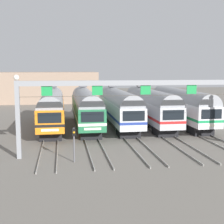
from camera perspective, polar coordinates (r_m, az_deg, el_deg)
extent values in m
plane|color=slate|center=(42.00, 1.12, -2.55)|extent=(160.00, 160.00, 0.00)
cube|color=gray|center=(58.20, -10.71, 0.27)|extent=(0.07, 70.00, 0.15)
cube|color=gray|center=(58.17, -9.30, 0.30)|extent=(0.07, 70.00, 0.15)
cube|color=gray|center=(58.21, -6.58, 0.36)|extent=(0.07, 70.00, 0.15)
cube|color=gray|center=(58.28, -5.17, 0.39)|extent=(0.07, 70.00, 0.15)
cube|color=gray|center=(58.53, -2.46, 0.44)|extent=(0.07, 70.00, 0.15)
cube|color=gray|center=(58.70, -1.07, 0.47)|extent=(0.07, 70.00, 0.15)
cube|color=gray|center=(59.14, 1.58, 0.52)|extent=(0.07, 70.00, 0.15)
cube|color=gray|center=(59.41, 2.94, 0.55)|extent=(0.07, 70.00, 0.15)
cube|color=gray|center=(60.04, 5.53, 0.60)|extent=(0.07, 70.00, 0.15)
cube|color=gray|center=(60.41, 6.85, 0.62)|extent=(0.07, 70.00, 0.15)
cube|color=orange|center=(41.05, -10.50, 0.23)|extent=(2.85, 18.00, 2.35)
cube|color=black|center=(41.10, -10.49, -0.26)|extent=(2.88, 18.02, 0.28)
cylinder|color=gray|center=(40.91, -10.54, 1.86)|extent=(2.74, 17.64, 2.74)
cube|color=black|center=(32.06, -10.94, -1.02)|extent=(2.28, 0.06, 1.03)
cube|color=silver|center=(32.26, -10.89, -3.16)|extent=(1.71, 0.05, 0.24)
cube|color=black|center=(35.11, -10.70, -3.85)|extent=(2.28, 2.60, 1.05)
cube|color=black|center=(47.52, -10.25, -0.83)|extent=(2.28, 2.60, 1.05)
cube|color=#4C4C51|center=(45.82, -10.42, 4.42)|extent=(1.10, 1.10, 0.20)
cube|color=#236B42|center=(41.14, -4.64, 0.35)|extent=(2.85, 18.00, 2.35)
cube|color=silver|center=(41.19, -4.64, -0.14)|extent=(2.88, 18.02, 0.28)
cylinder|color=gray|center=(41.01, -4.66, 1.98)|extent=(2.74, 17.64, 2.74)
cube|color=black|center=(32.17, -3.45, -0.86)|extent=(2.28, 0.06, 1.03)
cube|color=silver|center=(32.38, -3.43, -3.00)|extent=(1.71, 0.05, 0.24)
cube|color=black|center=(35.22, -3.84, -3.70)|extent=(2.28, 2.60, 1.05)
cube|color=black|center=(47.60, -5.19, -0.72)|extent=(2.28, 2.60, 1.05)
cube|color=#4C4C51|center=(45.90, -5.15, 4.52)|extent=(1.10, 1.10, 0.20)
cube|color=silver|center=(41.66, 1.13, 0.46)|extent=(2.85, 18.00, 2.35)
cube|color=navy|center=(41.70, 1.13, -0.02)|extent=(2.88, 18.02, 0.28)
cylinder|color=gray|center=(41.53, 1.13, 2.07)|extent=(2.74, 17.64, 2.74)
cube|color=black|center=(32.83, 3.87, -0.69)|extent=(2.28, 0.06, 1.03)
cube|color=silver|center=(33.03, 3.85, -2.79)|extent=(1.71, 0.05, 0.24)
cube|color=black|center=(35.82, 2.88, -3.50)|extent=(2.28, 2.60, 1.05)
cube|color=black|center=(48.05, -0.18, -0.61)|extent=(2.28, 2.60, 1.05)
cube|color=#4C4C51|center=(46.36, 0.05, 4.58)|extent=(1.10, 1.10, 0.20)
cube|color=#B2B5BA|center=(42.58, 6.70, 0.57)|extent=(2.85, 18.00, 2.35)
cube|color=#B21E1E|center=(42.63, 6.70, 0.10)|extent=(2.88, 18.02, 0.28)
cylinder|color=gray|center=(42.46, 6.73, 2.15)|extent=(2.74, 17.64, 2.74)
cube|color=black|center=(34.00, 10.79, -0.52)|extent=(2.28, 0.06, 1.03)
cube|color=silver|center=(34.19, 10.74, -2.55)|extent=(1.71, 0.05, 0.24)
cube|color=black|center=(36.90, 9.29, -3.26)|extent=(2.28, 2.60, 1.05)
cube|color=black|center=(48.85, 4.69, -0.50)|extent=(2.28, 2.60, 1.05)
cube|color=#4C4C51|center=(47.20, 5.11, 4.61)|extent=(1.10, 1.10, 0.20)
cube|color=white|center=(43.90, 11.99, 0.67)|extent=(2.85, 18.00, 2.35)
cube|color=#198C4C|center=(43.94, 11.98, 0.21)|extent=(2.88, 18.02, 0.28)
cylinder|color=gray|center=(43.77, 12.04, 2.20)|extent=(2.74, 17.64, 2.74)
cube|color=black|center=(35.63, 17.17, -0.35)|extent=(2.28, 0.06, 1.03)
cube|color=silver|center=(35.81, 17.09, -2.29)|extent=(1.71, 0.05, 0.24)
cube|color=black|center=(38.40, 15.26, -3.00)|extent=(2.28, 2.60, 1.05)
cube|color=black|center=(50.00, 9.38, -0.38)|extent=(2.28, 2.60, 1.05)
cube|color=gray|center=(27.76, -16.25, -1.37)|extent=(0.36, 0.36, 6.50)
cube|color=gray|center=(28.16, 5.95, 5.16)|extent=(21.60, 0.32, 0.44)
cube|color=#198C3F|center=(27.28, -11.42, 3.66)|extent=(0.90, 0.08, 0.80)
cube|color=#198C3F|center=(27.42, -2.60, 3.83)|extent=(0.90, 0.08, 0.80)
cube|color=#198C3F|center=(28.19, 5.93, 3.90)|extent=(0.90, 0.08, 0.80)
cube|color=#198C3F|center=(29.54, 13.85, 3.89)|extent=(0.90, 0.08, 0.80)
sphere|color=white|center=(27.44, -16.52, 5.86)|extent=(0.44, 0.44, 0.44)
cylinder|color=#3F382D|center=(28.23, 5.92, 2.93)|extent=(21.60, 0.03, 0.03)
cylinder|color=#59595E|center=(26.10, -6.71, -5.81)|extent=(0.12, 0.12, 2.81)
cube|color=black|center=(25.87, -6.75, -3.54)|extent=(0.28, 0.24, 0.60)
sphere|color=orange|center=(25.74, -6.74, -3.61)|extent=(0.18, 0.18, 0.18)
cube|color=gray|center=(73.41, -11.95, 4.31)|extent=(23.45, 10.00, 6.64)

